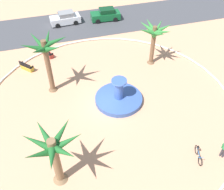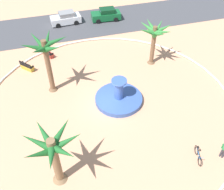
{
  "view_description": "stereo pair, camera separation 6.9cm",
  "coord_description": "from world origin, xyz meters",
  "px_view_note": "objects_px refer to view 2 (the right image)",
  "views": [
    {
      "loc": [
        -4.51,
        -16.43,
        16.96
      ],
      "look_at": [
        0.29,
        0.04,
        1.0
      ],
      "focal_mm": 41.33,
      "sensor_mm": 36.0,
      "label": 1
    },
    {
      "loc": [
        -4.45,
        -16.45,
        16.96
      ],
      "look_at": [
        0.29,
        0.04,
        1.0
      ],
      "focal_mm": 41.33,
      "sensor_mm": 36.0,
      "label": 2
    }
  ],
  "objects_px": {
    "bench_east": "(48,54)",
    "parked_car_leftmost": "(66,18)",
    "palm_tree_by_curb": "(53,151)",
    "bicycle_red_frame": "(198,155)",
    "person_cyclist_helmet": "(224,149)",
    "palm_tree_near_fountain": "(155,34)",
    "bench_west": "(27,67)",
    "palm_tree_mid_plaza": "(46,53)",
    "fountain": "(119,98)",
    "parked_car_second": "(106,15)"
  },
  "relations": [
    {
      "from": "bench_east",
      "to": "parked_car_leftmost",
      "type": "bearing_deg",
      "value": 66.47
    },
    {
      "from": "palm_tree_by_curb",
      "to": "bench_east",
      "type": "bearing_deg",
      "value": 87.16
    },
    {
      "from": "bicycle_red_frame",
      "to": "person_cyclist_helmet",
      "type": "relative_size",
      "value": 0.99
    },
    {
      "from": "palm_tree_near_fountain",
      "to": "bench_west",
      "type": "xyz_separation_m",
      "value": [
        -13.31,
        2.51,
        -3.2
      ]
    },
    {
      "from": "palm_tree_by_curb",
      "to": "bicycle_red_frame",
      "type": "bearing_deg",
      "value": -6.46
    },
    {
      "from": "palm_tree_mid_plaza",
      "to": "bench_east",
      "type": "height_order",
      "value": "palm_tree_mid_plaza"
    },
    {
      "from": "fountain",
      "to": "bench_west",
      "type": "bearing_deg",
      "value": 137.59
    },
    {
      "from": "bench_east",
      "to": "parked_car_second",
      "type": "xyz_separation_m",
      "value": [
        8.71,
        6.8,
        0.43
      ]
    },
    {
      "from": "palm_tree_near_fountain",
      "to": "bicycle_red_frame",
      "type": "bearing_deg",
      "value": -96.34
    },
    {
      "from": "palm_tree_by_curb",
      "to": "parked_car_leftmost",
      "type": "bearing_deg",
      "value": 80.3
    },
    {
      "from": "palm_tree_near_fountain",
      "to": "palm_tree_mid_plaza",
      "type": "distance_m",
      "value": 11.16
    },
    {
      "from": "palm_tree_mid_plaza",
      "to": "bench_west",
      "type": "height_order",
      "value": "palm_tree_mid_plaza"
    },
    {
      "from": "bench_east",
      "to": "bench_west",
      "type": "distance_m",
      "value": 3.15
    },
    {
      "from": "palm_tree_near_fountain",
      "to": "bicycle_red_frame",
      "type": "height_order",
      "value": "palm_tree_near_fountain"
    },
    {
      "from": "bench_east",
      "to": "parked_car_second",
      "type": "relative_size",
      "value": 0.4
    },
    {
      "from": "palm_tree_mid_plaza",
      "to": "bench_west",
      "type": "xyz_separation_m",
      "value": [
        -2.28,
        4.01,
        -3.92
      ]
    },
    {
      "from": "palm_tree_near_fountain",
      "to": "person_cyclist_helmet",
      "type": "distance_m",
      "value": 13.16
    },
    {
      "from": "parked_car_leftmost",
      "to": "bench_west",
      "type": "bearing_deg",
      "value": -121.26
    },
    {
      "from": "palm_tree_by_curb",
      "to": "bicycle_red_frame",
      "type": "height_order",
      "value": "palm_tree_by_curb"
    },
    {
      "from": "palm_tree_by_curb",
      "to": "bench_west",
      "type": "height_order",
      "value": "palm_tree_by_curb"
    },
    {
      "from": "bicycle_red_frame",
      "to": "parked_car_second",
      "type": "bearing_deg",
      "value": 91.85
    },
    {
      "from": "palm_tree_mid_plaza",
      "to": "bicycle_red_frame",
      "type": "distance_m",
      "value": 15.14
    },
    {
      "from": "fountain",
      "to": "parked_car_leftmost",
      "type": "bearing_deg",
      "value": 98.29
    },
    {
      "from": "fountain",
      "to": "palm_tree_by_curb",
      "type": "relative_size",
      "value": 0.93
    },
    {
      "from": "person_cyclist_helmet",
      "to": "parked_car_leftmost",
      "type": "distance_m",
      "value": 25.96
    },
    {
      "from": "bench_east",
      "to": "person_cyclist_helmet",
      "type": "bearing_deg",
      "value": -56.94
    },
    {
      "from": "palm_tree_by_curb",
      "to": "person_cyclist_helmet",
      "type": "bearing_deg",
      "value": -7.31
    },
    {
      "from": "fountain",
      "to": "bench_east",
      "type": "height_order",
      "value": "fountain"
    },
    {
      "from": "person_cyclist_helmet",
      "to": "parked_car_leftmost",
      "type": "height_order",
      "value": "person_cyclist_helmet"
    },
    {
      "from": "palm_tree_mid_plaza",
      "to": "bench_east",
      "type": "distance_m",
      "value": 7.16
    },
    {
      "from": "palm_tree_by_curb",
      "to": "bicycle_red_frame",
      "type": "distance_m",
      "value": 10.74
    },
    {
      "from": "parked_car_second",
      "to": "palm_tree_mid_plaza",
      "type": "bearing_deg",
      "value": -124.76
    },
    {
      "from": "person_cyclist_helmet",
      "to": "bicycle_red_frame",
      "type": "bearing_deg",
      "value": 168.06
    },
    {
      "from": "palm_tree_by_curb",
      "to": "bench_west",
      "type": "relative_size",
      "value": 3.14
    },
    {
      "from": "bench_west",
      "to": "parked_car_leftmost",
      "type": "relative_size",
      "value": 0.37
    },
    {
      "from": "bench_west",
      "to": "bicycle_red_frame",
      "type": "bearing_deg",
      "value": -51.54
    },
    {
      "from": "palm_tree_mid_plaza",
      "to": "bench_east",
      "type": "bearing_deg",
      "value": 88.38
    },
    {
      "from": "palm_tree_mid_plaza",
      "to": "parked_car_second",
      "type": "bearing_deg",
      "value": 55.24
    },
    {
      "from": "palm_tree_near_fountain",
      "to": "bicycle_red_frame",
      "type": "relative_size",
      "value": 2.8
    },
    {
      "from": "bench_west",
      "to": "parked_car_leftmost",
      "type": "height_order",
      "value": "parked_car_leftmost"
    },
    {
      "from": "palm_tree_near_fountain",
      "to": "bench_west",
      "type": "height_order",
      "value": "palm_tree_near_fountain"
    },
    {
      "from": "palm_tree_by_curb",
      "to": "parked_car_second",
      "type": "xyz_separation_m",
      "value": [
        9.49,
        22.63,
        -2.58
      ]
    },
    {
      "from": "fountain",
      "to": "palm_tree_by_curb",
      "type": "distance_m",
      "value": 9.59
    },
    {
      "from": "parked_car_leftmost",
      "to": "parked_car_second",
      "type": "xyz_separation_m",
      "value": [
        5.54,
        -0.46,
        0.0
      ]
    },
    {
      "from": "fountain",
      "to": "bench_east",
      "type": "distance_m",
      "value": 10.86
    },
    {
      "from": "palm_tree_near_fountain",
      "to": "palm_tree_by_curb",
      "type": "bearing_deg",
      "value": -135.76
    },
    {
      "from": "palm_tree_near_fountain",
      "to": "palm_tree_by_curb",
      "type": "xyz_separation_m",
      "value": [
        -11.65,
        -11.34,
        -0.19
      ]
    },
    {
      "from": "palm_tree_mid_plaza",
      "to": "parked_car_second",
      "type": "distance_m",
      "value": 15.95
    },
    {
      "from": "palm_tree_mid_plaza",
      "to": "bicycle_red_frame",
      "type": "height_order",
      "value": "palm_tree_mid_plaza"
    },
    {
      "from": "palm_tree_by_curb",
      "to": "bench_west",
      "type": "xyz_separation_m",
      "value": [
        -1.67,
        13.85,
        -3.01
      ]
    }
  ]
}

